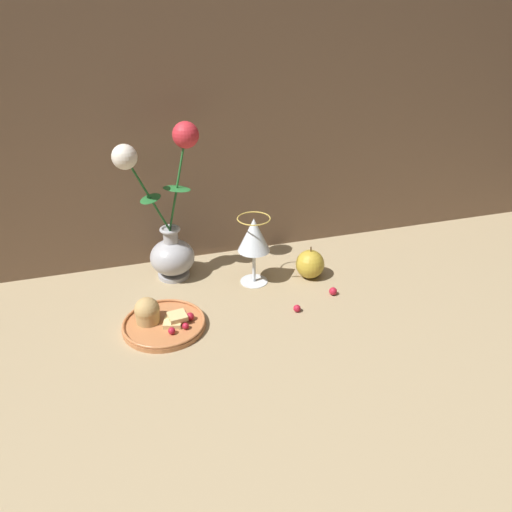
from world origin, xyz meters
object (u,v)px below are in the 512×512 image
at_px(plate_with_pastries, 160,320).
at_px(wine_glass, 254,237).
at_px(vase, 169,231).
at_px(apple_beside_vase, 310,264).

xyz_separation_m(plate_with_pastries, wine_glass, (0.24, 0.12, 0.10)).
bearing_deg(plate_with_pastries, wine_glass, 26.10).
bearing_deg(wine_glass, vase, 155.98).
bearing_deg(plate_with_pastries, apple_beside_vase, 14.93).
height_order(plate_with_pastries, wine_glass, wine_glass).
relative_size(plate_with_pastries, apple_beside_vase, 2.12).
distance_m(wine_glass, apple_beside_vase, 0.16).
relative_size(vase, plate_with_pastries, 2.16).
bearing_deg(apple_beside_vase, vase, 162.91).
bearing_deg(apple_beside_vase, wine_glass, 172.98).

